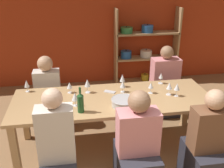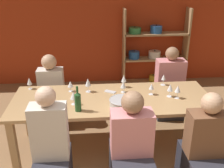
{
  "view_description": "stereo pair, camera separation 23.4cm",
  "coord_description": "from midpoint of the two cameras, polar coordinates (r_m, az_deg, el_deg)",
  "views": [
    {
      "loc": [
        -0.45,
        -1.47,
        2.2
      ],
      "look_at": [
        0.03,
        1.55,
        0.89
      ],
      "focal_mm": 42.0,
      "sensor_mm": 36.0,
      "label": 1
    },
    {
      "loc": [
        -0.21,
        -1.49,
        2.2
      ],
      "look_at": [
        0.03,
        1.55,
        0.89
      ],
      "focal_mm": 42.0,
      "sensor_mm": 36.0,
      "label": 2
    }
  ],
  "objects": [
    {
      "name": "wine_bottle_green",
      "position": [
        2.96,
        -9.13,
        -3.98
      ],
      "size": [
        0.07,
        0.07,
        0.3
      ],
      "color": "#1E4C23",
      "rests_on": "dining_table"
    },
    {
      "name": "wall_back_red",
      "position": [
        5.39,
        -5.55,
        14.07
      ],
      "size": [
        8.8,
        0.06,
        2.7
      ],
      "color": "#B23819",
      "rests_on": "ground_plane"
    },
    {
      "name": "dining_table",
      "position": [
        3.33,
        -1.74,
        -4.33
      ],
      "size": [
        2.51,
        0.92,
        0.74
      ],
      "color": "tan",
      "rests_on": "ground_plane"
    },
    {
      "name": "wine_glass_white_b",
      "position": [
        3.4,
        6.53,
        -0.4
      ],
      "size": [
        0.07,
        0.07,
        0.15
      ],
      "color": "white",
      "rests_on": "dining_table"
    },
    {
      "name": "wine_glass_white_c",
      "position": [
        3.42,
        -7.35,
        0.11
      ],
      "size": [
        0.08,
        0.08,
        0.19
      ],
      "color": "white",
      "rests_on": "dining_table"
    },
    {
      "name": "person_far_a",
      "position": [
        4.11,
        -15.17,
        -3.45
      ],
      "size": [
        0.38,
        0.47,
        1.11
      ],
      "rotation": [
        0.0,
        0.0,
        3.14
      ],
      "color": "#2D2D38",
      "rests_on": "ground_plane"
    },
    {
      "name": "wine_glass_empty_a",
      "position": [
        3.56,
        0.41,
        1.24
      ],
      "size": [
        0.07,
        0.07,
        0.18
      ],
      "color": "white",
      "rests_on": "dining_table"
    },
    {
      "name": "wine_glass_white_d",
      "position": [
        3.72,
        8.87,
        1.66
      ],
      "size": [
        0.07,
        0.07,
        0.16
      ],
      "color": "white",
      "rests_on": "dining_table"
    },
    {
      "name": "person_far_b",
      "position": [
        4.4,
        9.74,
        -1.11
      ],
      "size": [
        0.44,
        0.55,
        1.14
      ],
      "rotation": [
        0.0,
        0.0,
        3.14
      ],
      "color": "#2D2D38",
      "rests_on": "ground_plane"
    },
    {
      "name": "shelf_unit",
      "position": [
        5.52,
        6.12,
        6.87
      ],
      "size": [
        1.32,
        0.3,
        1.56
      ],
      "color": "tan",
      "rests_on": "ground_plane"
    },
    {
      "name": "wine_glass_empty_b",
      "position": [
        3.11,
        -10.2,
        -2.79
      ],
      "size": [
        0.08,
        0.08,
        0.17
      ],
      "color": "white",
      "rests_on": "dining_table"
    },
    {
      "name": "wine_glass_red_c",
      "position": [
        3.64,
        -19.86,
        -0.03
      ],
      "size": [
        0.07,
        0.07,
        0.16
      ],
      "color": "white",
      "rests_on": "dining_table"
    },
    {
      "name": "cell_phone",
      "position": [
        3.45,
        -2.43,
        -1.73
      ],
      "size": [
        0.16,
        0.14,
        0.01
      ],
      "color": "silver",
      "rests_on": "dining_table"
    },
    {
      "name": "person_near_a",
      "position": [
        2.84,
        2.98,
        -15.3
      ],
      "size": [
        0.42,
        0.52,
        1.18
      ],
      "color": "#2D2D38",
      "rests_on": "ground_plane"
    },
    {
      "name": "person_near_b",
      "position": [
        2.82,
        -14.05,
        -15.71
      ],
      "size": [
        0.36,
        0.45,
        1.25
      ],
      "color": "#2D2D38",
      "rests_on": "ground_plane"
    },
    {
      "name": "mixing_bowl",
      "position": [
        3.09,
        0.51,
        -3.97
      ],
      "size": [
        0.31,
        0.31,
        0.09
      ],
      "color": "#B7BABC",
      "rests_on": "dining_table"
    },
    {
      "name": "wine_glass_white_a",
      "position": [
        3.37,
        12.07,
        -0.7
      ],
      "size": [
        0.07,
        0.07,
        0.17
      ],
      "color": "white",
      "rests_on": "dining_table"
    },
    {
      "name": "wine_glass_red_b",
      "position": [
        3.39,
        10.48,
        -0.5
      ],
      "size": [
        0.07,
        0.07,
        0.17
      ],
      "color": "white",
      "rests_on": "dining_table"
    },
    {
      "name": "person_near_c",
      "position": [
        3.03,
        17.74,
        -13.95
      ],
      "size": [
        0.4,
        0.5,
        1.16
      ],
      "color": "#2D2D38",
      "rests_on": "ground_plane"
    },
    {
      "name": "wine_glass_red_a",
      "position": [
        3.42,
        0.41,
        -0.16
      ],
      "size": [
        0.07,
        0.07,
        0.15
      ],
      "color": "white",
      "rests_on": "dining_table"
    },
    {
      "name": "wine_glass_empty_c",
      "position": [
        3.46,
        -11.17,
        -0.37
      ],
      "size": [
        0.07,
        0.07,
        0.15
      ],
      "color": "white",
      "rests_on": "dining_table"
    }
  ]
}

